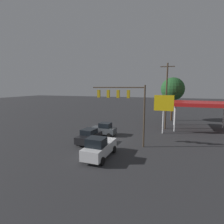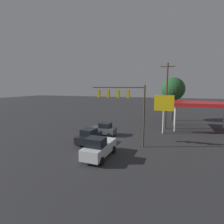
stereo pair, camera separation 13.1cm
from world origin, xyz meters
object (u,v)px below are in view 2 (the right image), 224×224
object	(u,v)px
sedan_far	(89,136)
street_tree	(173,89)
utility_pole	(166,95)
price_sign	(164,105)
traffic_signal_assembly	(123,100)
hatchback_crossing	(104,129)
pickup_parked	(99,148)

from	to	relation	value
sedan_far	street_tree	bearing A→B (deg)	156.86
utility_pole	price_sign	xyz separation A→B (m)	(0.23, 3.24, -1.41)
traffic_signal_assembly	street_tree	world-z (taller)	street_tree
traffic_signal_assembly	hatchback_crossing	bearing A→B (deg)	-40.72
utility_pole	hatchback_crossing	size ratio (longest dim) A/B	2.98
hatchback_crossing	traffic_signal_assembly	bearing A→B (deg)	141.87
pickup_parked	street_tree	distance (m)	25.98
hatchback_crossing	street_tree	distance (m)	19.69
hatchback_crossing	sedan_far	bearing A→B (deg)	86.27
pickup_parked	hatchback_crossing	bearing A→B (deg)	-160.30
pickup_parked	street_tree	size ratio (longest dim) A/B	0.55
traffic_signal_assembly	pickup_parked	bearing A→B (deg)	75.28
sedan_far	pickup_parked	bearing A→B (deg)	42.33
utility_pole	price_sign	distance (m)	3.54
utility_pole	sedan_far	world-z (taller)	utility_pole
hatchback_crossing	utility_pole	bearing A→B (deg)	-137.99
price_sign	sedan_far	distance (m)	12.93
pickup_parked	traffic_signal_assembly	bearing A→B (deg)	166.83
pickup_parked	price_sign	bearing A→B (deg)	156.12
hatchback_crossing	pickup_parked	size ratio (longest dim) A/B	0.74
sedan_far	hatchback_crossing	distance (m)	4.30
traffic_signal_assembly	pickup_parked	world-z (taller)	traffic_signal_assembly
utility_pole	sedan_far	size ratio (longest dim) A/B	2.55
price_sign	street_tree	size ratio (longest dim) A/B	0.65
traffic_signal_assembly	price_sign	size ratio (longest dim) A/B	1.25
sedan_far	traffic_signal_assembly	bearing A→B (deg)	104.25
utility_pole	pickup_parked	xyz separation A→B (m)	(6.15, 15.70, -4.95)
traffic_signal_assembly	sedan_far	bearing A→B (deg)	10.02
sedan_far	street_tree	distance (m)	23.48
traffic_signal_assembly	utility_pole	xyz separation A→B (m)	(-4.86, -10.79, 0.21)
utility_pole	hatchback_crossing	distance (m)	12.60
sedan_far	pickup_parked	xyz separation A→B (m)	(-3.22, 4.11, 0.16)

